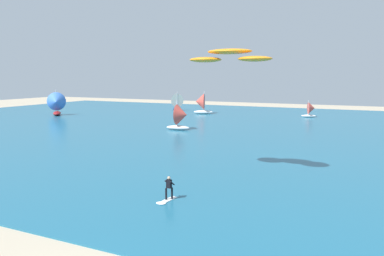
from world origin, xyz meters
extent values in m
cube|color=#1E607F|center=(0.00, 49.19, 0.05)|extent=(160.00, 90.00, 0.10)
cube|color=white|center=(-1.15, 12.35, 0.12)|extent=(0.59, 1.44, 0.05)
cylinder|color=black|center=(-1.29, 12.18, 0.55)|extent=(0.14, 0.14, 0.80)
cylinder|color=black|center=(-1.01, 12.51, 0.55)|extent=(0.14, 0.14, 0.80)
cube|color=black|center=(-1.15, 12.35, 1.25)|extent=(0.38, 0.26, 0.60)
sphere|color=tan|center=(-1.15, 12.35, 1.66)|extent=(0.22, 0.22, 0.22)
cylinder|color=black|center=(-1.36, 12.45, 1.30)|extent=(0.14, 0.51, 0.39)
cylinder|color=black|center=(-0.92, 12.40, 1.30)|extent=(0.14, 0.51, 0.39)
ellipsoid|color=white|center=(-1.25, 11.40, 0.14)|extent=(0.76, 0.67, 0.08)
ellipsoid|color=orange|center=(0.39, 19.92, 10.62)|extent=(3.79, 2.27, 0.44)
ellipsoid|color=orange|center=(-1.76, 19.92, 9.99)|extent=(2.78, 2.27, 0.44)
ellipsoid|color=orange|center=(2.54, 19.92, 9.99)|extent=(2.78, 2.27, 0.44)
ellipsoid|color=silver|center=(-16.74, 43.33, 0.46)|extent=(3.99, 1.85, 0.72)
cylinder|color=silver|center=(-16.92, 43.30, 2.74)|extent=(0.12, 0.12, 3.84)
cone|color=#D84C3F|center=(-16.08, 43.42, 2.55)|extent=(2.12, 3.43, 3.23)
ellipsoid|color=white|center=(-0.96, 71.63, 0.38)|extent=(3.15, 2.00, 0.56)
cylinder|color=silver|center=(-1.09, 71.58, 2.15)|extent=(0.09, 0.09, 2.98)
cone|color=#D84C3F|center=(-0.48, 71.81, 2.00)|extent=(2.09, 2.80, 2.51)
ellipsoid|color=maroon|center=(-51.14, 52.09, 0.54)|extent=(4.38, 4.59, 0.89)
cylinder|color=silver|center=(-51.29, 52.26, 3.35)|extent=(0.15, 0.15, 4.73)
cone|color=#3F72CC|center=(-50.59, 51.49, 3.11)|extent=(4.33, 4.20, 3.97)
ellipsoid|color=white|center=(-23.61, 68.75, 0.51)|extent=(4.62, 2.81, 0.82)
cylinder|color=silver|center=(-23.41, 68.81, 3.10)|extent=(0.14, 0.14, 4.37)
cone|color=#D84C3F|center=(-24.32, 68.51, 2.88)|extent=(2.98, 4.09, 3.67)
ellipsoid|color=navy|center=(-32.48, 72.83, 0.47)|extent=(4.00, 3.50, 0.75)
cylinder|color=silver|center=(-32.33, 72.72, 2.84)|extent=(0.12, 0.12, 3.98)
cone|color=silver|center=(-33.02, 73.25, 2.64)|extent=(3.41, 3.72, 3.34)
camera|label=1|loc=(11.39, -10.11, 8.65)|focal=35.85mm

